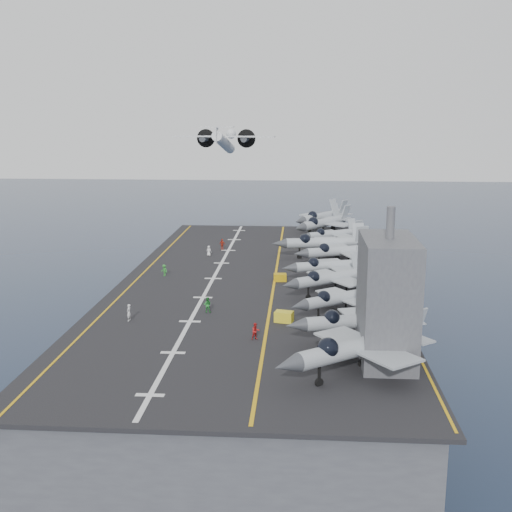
# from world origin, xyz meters

# --- Properties ---
(ground) EXTENTS (500.00, 500.00, 0.00)m
(ground) POSITION_xyz_m (0.00, 0.00, 0.00)
(ground) COLOR #142135
(ground) RESTS_ON ground
(hull) EXTENTS (36.00, 90.00, 10.00)m
(hull) POSITION_xyz_m (0.00, 0.00, 5.00)
(hull) COLOR #56595E
(hull) RESTS_ON ground
(flight_deck) EXTENTS (38.00, 92.00, 0.40)m
(flight_deck) POSITION_xyz_m (0.00, 0.00, 10.20)
(flight_deck) COLOR black
(flight_deck) RESTS_ON hull
(foul_line) EXTENTS (0.35, 90.00, 0.02)m
(foul_line) POSITION_xyz_m (3.00, 0.00, 10.42)
(foul_line) COLOR gold
(foul_line) RESTS_ON flight_deck
(landing_centerline) EXTENTS (0.50, 90.00, 0.02)m
(landing_centerline) POSITION_xyz_m (-6.00, 0.00, 10.42)
(landing_centerline) COLOR silver
(landing_centerline) RESTS_ON flight_deck
(deck_edge_port) EXTENTS (0.25, 90.00, 0.02)m
(deck_edge_port) POSITION_xyz_m (-17.00, 0.00, 10.42)
(deck_edge_port) COLOR gold
(deck_edge_port) RESTS_ON flight_deck
(deck_edge_stbd) EXTENTS (0.25, 90.00, 0.02)m
(deck_edge_stbd) POSITION_xyz_m (18.50, 0.00, 10.42)
(deck_edge_stbd) COLOR gold
(deck_edge_stbd) RESTS_ON flight_deck
(island_superstructure) EXTENTS (5.00, 10.00, 15.00)m
(island_superstructure) POSITION_xyz_m (15.00, -30.00, 17.90)
(island_superstructure) COLOR #56595E
(island_superstructure) RESTS_ON flight_deck
(fighter_jet_0) EXTENTS (19.63, 18.52, 5.68)m
(fighter_jet_0) POSITION_xyz_m (12.06, -34.25, 13.24)
(fighter_jet_0) COLOR #90969E
(fighter_jet_0) RESTS_ON flight_deck
(fighter_jet_1) EXTENTS (16.42, 13.17, 4.97)m
(fighter_jet_1) POSITION_xyz_m (13.03, -25.51, 12.89)
(fighter_jet_1) COLOR #97A1A8
(fighter_jet_1) RESTS_ON flight_deck
(fighter_jet_2) EXTENTS (15.94, 14.97, 4.61)m
(fighter_jet_2) POSITION_xyz_m (11.79, -16.27, 12.70)
(fighter_jet_2) COLOR #8C959C
(fighter_jet_2) RESTS_ON flight_deck
(fighter_jet_3) EXTENTS (16.86, 15.74, 4.87)m
(fighter_jet_3) POSITION_xyz_m (10.92, -7.38, 12.84)
(fighter_jet_3) COLOR gray
(fighter_jet_3) RESTS_ON flight_deck
(fighter_jet_4) EXTENTS (15.62, 12.72, 4.69)m
(fighter_jet_4) POSITION_xyz_m (11.39, 0.25, 12.74)
(fighter_jet_4) COLOR gray
(fighter_jet_4) RESTS_ON flight_deck
(fighter_jet_5) EXTENTS (17.14, 14.33, 5.08)m
(fighter_jet_5) POSITION_xyz_m (13.40, 9.70, 12.94)
(fighter_jet_5) COLOR #9FA9AF
(fighter_jet_5) RESTS_ON flight_deck
(fighter_jet_6) EXTENTS (17.62, 13.34, 5.55)m
(fighter_jet_6) POSITION_xyz_m (10.89, 15.17, 13.17)
(fighter_jet_6) COLOR gray
(fighter_jet_6) RESTS_ON flight_deck
(fighter_jet_7) EXTENTS (15.35, 13.85, 4.44)m
(fighter_jet_7) POSITION_xyz_m (12.76, 26.13, 12.62)
(fighter_jet_7) COLOR gray
(fighter_jet_7) RESTS_ON flight_deck
(fighter_jet_8) EXTENTS (18.46, 19.55, 5.66)m
(fighter_jet_8) POSITION_xyz_m (11.24, 35.16, 13.23)
(fighter_jet_8) COLOR #8E959C
(fighter_jet_8) RESTS_ON flight_deck
(tow_cart_a) EXTENTS (2.32, 1.78, 1.24)m
(tow_cart_a) POSITION_xyz_m (4.86, -19.30, 11.02)
(tow_cart_a) COLOR gold
(tow_cart_a) RESTS_ON flight_deck
(tow_cart_b) EXTENTS (1.90, 1.32, 1.09)m
(tow_cart_b) POSITION_xyz_m (3.79, -0.69, 10.94)
(tow_cart_b) COLOR #BF950C
(tow_cart_b) RESTS_ON flight_deck
(tow_cart_c) EXTENTS (2.38, 2.03, 1.21)m
(tow_cart_c) POSITION_xyz_m (6.34, 24.79, 11.00)
(tow_cart_c) COLOR yellow
(tow_cart_c) RESTS_ON flight_deck
(crew_1) EXTENTS (0.93, 1.28, 1.98)m
(crew_1) POSITION_xyz_m (-13.09, -20.15, 11.39)
(crew_1) COLOR silver
(crew_1) RESTS_ON flight_deck
(crew_2) EXTENTS (1.13, 0.75, 1.88)m
(crew_2) POSITION_xyz_m (-4.49, -16.24, 11.34)
(crew_2) COLOR #268C33
(crew_2) RESTS_ON flight_deck
(crew_3) EXTENTS (1.22, 1.11, 1.69)m
(crew_3) POSITION_xyz_m (-13.46, 1.22, 11.25)
(crew_3) COLOR #28882B
(crew_3) RESTS_ON flight_deck
(crew_4) EXTENTS (1.42, 1.19, 2.03)m
(crew_4) POSITION_xyz_m (-7.10, 20.22, 11.41)
(crew_4) COLOR #A62513
(crew_4) RESTS_ON flight_deck
(crew_5) EXTENTS (1.21, 0.99, 1.74)m
(crew_5) POSITION_xyz_m (-8.81, 15.40, 11.27)
(crew_5) COLOR white
(crew_5) RESTS_ON flight_deck
(crew_7) EXTENTS (1.32, 1.15, 1.84)m
(crew_7) POSITION_xyz_m (2.01, -25.48, 11.32)
(crew_7) COLOR #B21919
(crew_7) RESTS_ON flight_deck
(transport_plane) EXTENTS (24.72, 18.00, 5.52)m
(transport_plane) POSITION_xyz_m (-11.03, 56.89, 27.65)
(transport_plane) COLOR white
(fighter_jet_9) EXTENTS (18.46, 19.55, 5.66)m
(fighter_jet_9) POSITION_xyz_m (11.24, 43.00, 13.23)
(fighter_jet_9) COLOR #8E959C
(fighter_jet_9) RESTS_ON flight_deck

